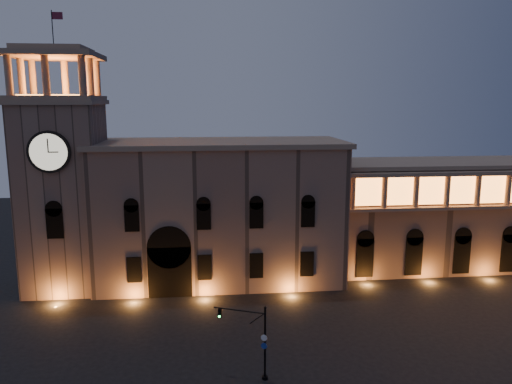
# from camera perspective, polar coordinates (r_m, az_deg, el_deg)

# --- Properties ---
(ground) EXTENTS (160.00, 160.00, 0.00)m
(ground) POSITION_cam_1_polar(r_m,az_deg,el_deg) (45.51, -0.43, -19.20)
(ground) COLOR black
(ground) RESTS_ON ground
(government_building) EXTENTS (30.80, 12.80, 17.60)m
(government_building) POSITION_cam_1_polar(r_m,az_deg,el_deg) (62.84, -4.22, -2.19)
(government_building) COLOR #7C5F51
(government_building) RESTS_ON ground
(clock_tower) EXTENTS (9.80, 9.80, 32.40)m
(clock_tower) POSITION_cam_1_polar(r_m,az_deg,el_deg) (63.42, -21.12, 0.68)
(clock_tower) COLOR #7C5F51
(clock_tower) RESTS_ON ground
(colonnade_wing) EXTENTS (40.60, 11.50, 14.50)m
(colonnade_wing) POSITION_cam_1_polar(r_m,az_deg,el_deg) (74.23, 23.07, -2.18)
(colonnade_wing) COLOR #775A4C
(colonnade_wing) RESTS_ON ground
(traffic_light) EXTENTS (4.32, 1.99, 6.36)m
(traffic_light) POSITION_cam_1_polar(r_m,az_deg,el_deg) (42.24, -0.03, -16.55)
(traffic_light) COLOR black
(traffic_light) RESTS_ON ground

